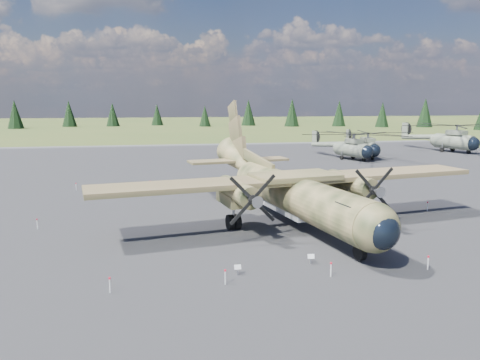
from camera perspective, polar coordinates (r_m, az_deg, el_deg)
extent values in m
plane|color=#4F5425|center=(39.12, 0.92, -4.83)|extent=(500.00, 500.00, 0.00)
cube|color=#555559|center=(48.71, -1.45, -1.95)|extent=(120.00, 120.00, 0.04)
cylinder|color=#313A1F|center=(36.47, 7.02, -1.95)|extent=(6.18, 19.76, 3.04)
sphere|color=#313A1F|center=(28.38, 16.06, -5.61)|extent=(3.42, 3.42, 2.98)
sphere|color=black|center=(27.93, 16.78, -6.00)|extent=(2.51, 2.51, 2.19)
cube|color=black|center=(29.55, 14.16, -3.29)|extent=(2.42, 2.07, 0.60)
cone|color=#313A1F|center=(47.88, 0.07, 2.26)|extent=(4.15, 7.84, 4.57)
cube|color=#96989B|center=(37.68, 6.23, -3.50)|extent=(3.09, 6.76, 0.54)
cube|color=#2F351B|center=(36.72, 6.68, 0.11)|extent=(31.64, 8.76, 0.38)
cube|color=#313A1F|center=(36.68, 6.69, 0.48)|extent=(7.06, 4.91, 0.38)
cylinder|color=#313A1F|center=(34.63, -0.33, -1.40)|extent=(2.52, 5.83, 1.63)
cube|color=#313A1F|center=(35.57, -0.81, -2.27)|extent=(2.21, 3.90, 0.87)
cone|color=gray|center=(31.40, 1.85, -2.56)|extent=(0.97, 1.10, 0.82)
cylinder|color=black|center=(35.99, -0.80, -5.14)|extent=(1.14, 1.33, 1.19)
cylinder|color=#313A1F|center=(38.97, 13.30, -0.42)|extent=(2.52, 5.83, 1.63)
cube|color=#313A1F|center=(39.81, 12.58, -1.22)|extent=(2.21, 3.90, 0.87)
cone|color=gray|center=(36.13, 16.36, -1.33)|extent=(0.97, 1.10, 0.82)
cylinder|color=black|center=(40.19, 12.48, -3.80)|extent=(1.14, 1.33, 1.19)
cube|color=#313A1F|center=(43.98, 1.92, 2.46)|extent=(1.63, 8.13, 1.82)
cube|color=#2F351B|center=(48.37, -0.15, 2.40)|extent=(10.66, 4.05, 0.24)
cylinder|color=gray|center=(29.69, 14.47, -7.09)|extent=(0.17, 0.17, 0.98)
cylinder|color=black|center=(29.92, 14.41, -8.53)|extent=(0.54, 1.06, 1.01)
cylinder|color=slate|center=(80.24, 13.53, 3.59)|extent=(4.25, 7.07, 2.32)
sphere|color=black|center=(77.81, 15.18, 3.31)|extent=(2.69, 2.69, 2.14)
sphere|color=slate|center=(82.74, 11.99, 3.83)|extent=(2.69, 2.69, 2.14)
cube|color=slate|center=(79.83, 13.75, 4.63)|extent=(2.41, 3.31, 0.70)
cylinder|color=gray|center=(79.78, 13.77, 5.13)|extent=(0.42, 0.42, 0.93)
cylinder|color=slate|center=(85.38, 10.48, 4.27)|extent=(3.16, 7.79, 1.33)
cube|color=slate|center=(88.01, 9.08, 5.22)|extent=(0.59, 1.30, 2.23)
cylinder|color=black|center=(88.20, 9.24, 5.23)|extent=(0.79, 2.32, 2.41)
cylinder|color=black|center=(78.36, 14.85, 2.41)|extent=(0.44, 0.68, 0.63)
cylinder|color=black|center=(80.39, 12.30, 2.69)|extent=(0.49, 0.79, 0.74)
cylinder|color=gray|center=(80.34, 12.31, 3.03)|extent=(0.16, 0.16, 1.35)
cylinder|color=black|center=(82.04, 13.63, 2.77)|extent=(0.49, 0.79, 0.74)
cylinder|color=gray|center=(81.99, 13.64, 3.11)|extent=(0.16, 0.16, 1.35)
cylinder|color=slate|center=(83.44, 15.19, 3.75)|extent=(2.93, 6.90, 2.33)
sphere|color=black|center=(80.33, 16.02, 3.47)|extent=(2.33, 2.33, 2.14)
sphere|color=slate|center=(86.58, 14.41, 3.99)|extent=(2.33, 2.33, 2.14)
cube|color=slate|center=(82.96, 15.32, 4.75)|extent=(1.85, 3.12, 0.70)
cylinder|color=gray|center=(82.91, 15.34, 5.23)|extent=(0.36, 0.36, 0.93)
cylinder|color=slate|center=(89.83, 13.66, 4.42)|extent=(1.50, 8.00, 1.33)
cube|color=slate|center=(93.04, 12.98, 5.34)|extent=(0.32, 1.32, 2.24)
cylinder|color=black|center=(93.14, 13.18, 5.33)|extent=(0.28, 2.42, 2.42)
cylinder|color=black|center=(80.99, 15.84, 2.59)|extent=(0.32, 0.66, 0.63)
cylinder|color=black|center=(84.19, 14.08, 2.92)|extent=(0.35, 0.77, 0.75)
cylinder|color=gray|center=(84.14, 14.09, 3.25)|extent=(0.14, 0.14, 1.35)
cylinder|color=black|center=(85.07, 15.68, 2.92)|extent=(0.35, 0.77, 0.75)
cylinder|color=gray|center=(85.02, 15.69, 3.25)|extent=(0.14, 0.14, 1.35)
cylinder|color=slate|center=(98.58, 24.62, 4.26)|extent=(4.92, 8.47, 2.78)
sphere|color=black|center=(96.16, 26.49, 3.98)|extent=(3.18, 3.18, 2.56)
sphere|color=slate|center=(101.10, 22.85, 4.49)|extent=(3.18, 3.18, 2.56)
cube|color=slate|center=(98.18, 24.90, 5.27)|extent=(2.82, 3.95, 0.83)
cylinder|color=gray|center=(98.13, 24.93, 5.75)|extent=(0.50, 0.50, 1.11)
cylinder|color=slate|center=(103.80, 21.10, 4.93)|extent=(3.57, 9.38, 1.59)
cube|color=slate|center=(106.54, 19.48, 5.88)|extent=(0.67, 1.56, 2.67)
cylinder|color=black|center=(106.82, 19.62, 5.88)|extent=(0.88, 2.80, 2.89)
cylinder|color=black|center=(96.69, 26.10, 3.11)|extent=(0.51, 0.81, 0.76)
cylinder|color=black|center=(98.39, 23.40, 3.39)|extent=(0.57, 0.95, 0.89)
cylinder|color=gray|center=(98.33, 23.43, 3.73)|extent=(0.19, 0.19, 1.61)
cylinder|color=black|center=(100.71, 24.50, 3.44)|extent=(0.57, 0.95, 0.89)
cylinder|color=gray|center=(100.66, 24.52, 3.77)|extent=(0.19, 0.19, 1.61)
cube|color=gray|center=(27.03, -0.30, -11.00)|extent=(0.07, 0.07, 0.49)
cube|color=silver|center=(26.91, -0.29, -10.56)|extent=(0.40, 0.18, 0.27)
cube|color=gray|center=(29.02, 8.61, -9.62)|extent=(0.08, 0.08, 0.51)
cube|color=silver|center=(28.90, 8.65, -9.19)|extent=(0.43, 0.23, 0.29)
cylinder|color=silver|center=(25.50, -15.57, -12.29)|extent=(0.07, 0.07, 0.80)
cylinder|color=red|center=(25.35, -15.62, -11.45)|extent=(0.12, 0.12, 0.10)
cylinder|color=silver|center=(25.65, -1.81, -11.79)|extent=(0.07, 0.07, 0.80)
cylinder|color=red|center=(25.51, -1.81, -10.96)|extent=(0.12, 0.12, 0.10)
cylinder|color=silver|center=(27.16, 11.02, -10.73)|extent=(0.07, 0.07, 0.80)
cylinder|color=red|center=(27.03, 11.05, -9.93)|extent=(0.12, 0.12, 0.10)
cylinder|color=silver|center=(29.83, 21.94, -9.39)|extent=(0.07, 0.07, 0.80)
cylinder|color=red|center=(29.71, 21.99, -8.66)|extent=(0.12, 0.12, 0.10)
cylinder|color=silver|center=(54.56, -19.35, -0.81)|extent=(0.07, 0.07, 0.80)
cylinder|color=red|center=(54.49, -19.37, -0.40)|extent=(0.12, 0.12, 0.10)
cylinder|color=silver|center=(53.92, -10.92, -0.56)|extent=(0.07, 0.07, 0.80)
cylinder|color=red|center=(53.85, -10.93, -0.14)|extent=(0.12, 0.12, 0.10)
cylinder|color=silver|center=(54.46, -2.47, -0.29)|extent=(0.07, 0.07, 0.80)
cylinder|color=red|center=(54.39, -2.48, 0.12)|extent=(0.12, 0.12, 0.10)
cylinder|color=silver|center=(56.15, 5.63, -0.03)|extent=(0.07, 0.07, 0.80)
cylinder|color=red|center=(56.08, 5.64, 0.37)|extent=(0.12, 0.12, 0.10)
cylinder|color=silver|center=(58.88, 13.12, 0.21)|extent=(0.07, 0.07, 0.80)
cylinder|color=red|center=(58.82, 13.14, 0.60)|extent=(0.12, 0.12, 0.10)
cylinder|color=silver|center=(39.27, -23.48, -4.99)|extent=(0.07, 0.07, 0.80)
cylinder|color=red|center=(39.18, -23.52, -4.42)|extent=(0.12, 0.12, 0.10)
cylinder|color=silver|center=(45.25, 21.88, -3.03)|extent=(0.07, 0.07, 0.80)
cylinder|color=red|center=(45.17, 21.91, -2.53)|extent=(0.12, 0.12, 0.10)
cone|color=black|center=(192.20, 21.62, 7.66)|extent=(6.10, 6.10, 10.90)
cone|color=black|center=(187.01, 16.96, 7.66)|extent=(5.29, 5.29, 9.44)
cone|color=black|center=(189.36, 11.99, 7.98)|extent=(5.65, 5.65, 10.09)
cone|color=black|center=(184.60, 6.35, 8.19)|extent=(6.00, 6.00, 10.71)
cone|color=black|center=(190.51, 1.03, 8.24)|extent=(5.81, 5.81, 10.37)
cone|color=black|center=(183.82, -4.31, 7.81)|extent=(4.54, 4.54, 8.11)
cone|color=black|center=(194.88, -10.08, 7.86)|extent=(4.80, 4.80, 8.56)
cone|color=black|center=(190.80, -15.27, 7.72)|extent=(5.12, 5.12, 9.14)
cone|color=black|center=(192.60, -20.12, 7.61)|extent=(5.58, 5.58, 9.97)
cone|color=black|center=(186.59, -25.75, 7.24)|extent=(5.70, 5.70, 10.17)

